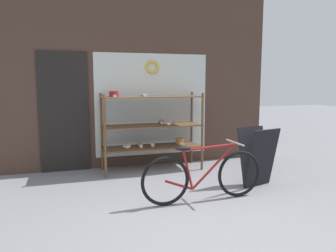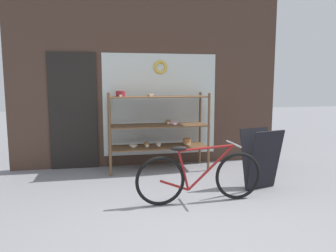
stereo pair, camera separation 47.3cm
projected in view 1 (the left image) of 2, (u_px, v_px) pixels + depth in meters
ground_plane at (197, 224)px, 3.68m from camera, size 30.00×30.00×0.00m
storefront_facade at (139, 81)px, 6.09m from camera, size 5.06×0.13×3.27m
display_case at (151, 125)px, 5.84m from camera, size 1.77×0.57×1.42m
bicycle at (203, 175)px, 4.34m from camera, size 1.72×0.46×0.78m
sandwich_board at (258, 157)px, 4.97m from camera, size 0.60×0.50×0.89m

